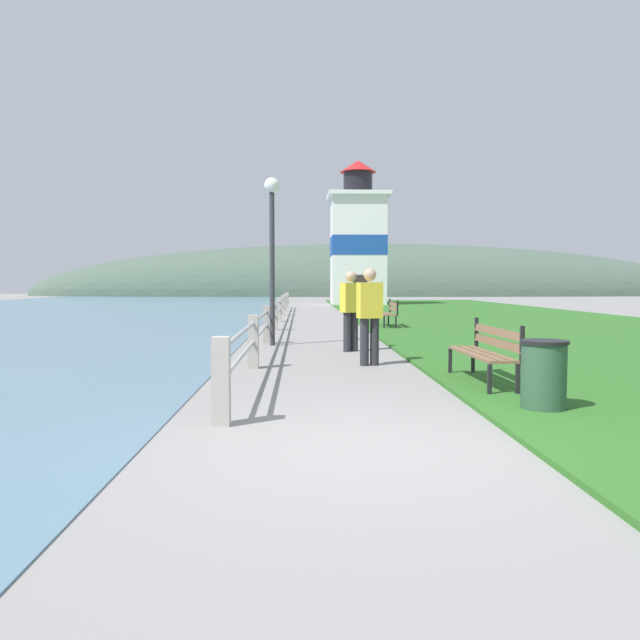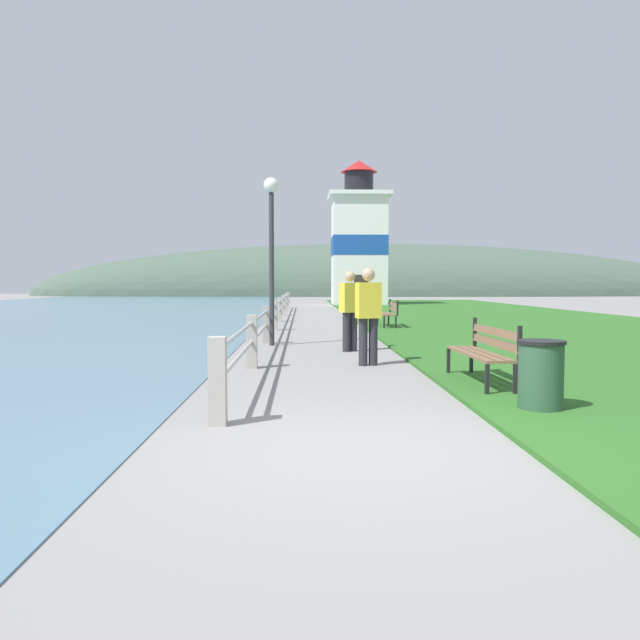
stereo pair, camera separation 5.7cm
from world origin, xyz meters
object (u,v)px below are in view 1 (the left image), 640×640
object	(u,v)px
person_strolling	(370,313)
lamp_post	(272,230)
park_bench_far	(351,301)
lighthouse	(358,243)
trash_bin	(544,377)
park_bench_near	(487,349)
park_bench_midway	(389,312)
person_by_railing	(351,308)

from	to	relation	value
person_strolling	lamp_post	xyz separation A→B (m)	(-1.92, 3.67, 1.79)
park_bench_far	lamp_post	xyz separation A→B (m)	(-3.36, -18.37, 2.20)
lighthouse	trash_bin	distance (m)	35.08
lighthouse	park_bench_near	bearing A→B (deg)	-91.94
park_bench_midway	park_bench_far	xyz separation A→B (m)	(-0.21, 12.84, 0.00)
person_strolling	park_bench_midway	bearing A→B (deg)	-24.57
park_bench_midway	lamp_post	xyz separation A→B (m)	(-3.57, -5.53, 2.20)
park_bench_near	lamp_post	world-z (taller)	lamp_post
park_bench_near	lamp_post	distance (m)	7.19
lamp_post	lighthouse	bearing A→B (deg)	80.59
lighthouse	person_strolling	xyz separation A→B (m)	(-2.56, -30.69, -3.22)
park_bench_near	person_by_railing	size ratio (longest dim) A/B	1.13
lighthouse	park_bench_midway	bearing A→B (deg)	-92.41
park_bench_far	park_bench_midway	bearing A→B (deg)	95.33
park_bench_midway	lamp_post	bearing A→B (deg)	57.18
person_by_railing	trash_bin	xyz separation A→B (m)	(1.69, -6.48, -0.52)
park_bench_midway	trash_bin	xyz separation A→B (m)	(-0.12, -13.38, -0.11)
lighthouse	lamp_post	world-z (taller)	lighthouse
park_bench_near	person_strolling	bearing A→B (deg)	-59.42
park_bench_far	park_bench_near	bearing A→B (deg)	94.39
person_by_railing	lamp_post	xyz separation A→B (m)	(-1.76, 1.37, 1.79)
park_bench_near	lamp_post	bearing A→B (deg)	-62.20
park_bench_near	trash_bin	xyz separation A→B (m)	(0.09, -1.89, -0.12)
person_strolling	park_bench_near	bearing A→B (deg)	-162.16
lighthouse	lamp_post	size ratio (longest dim) A/B	2.43
person_strolling	park_bench_far	bearing A→B (deg)	-18.12
trash_bin	lighthouse	bearing A→B (deg)	88.31
lighthouse	person_by_railing	xyz separation A→B (m)	(-2.72, -28.39, -3.22)
lighthouse	lamp_post	distance (m)	27.43
park_bench_midway	person_strolling	bearing A→B (deg)	79.82
person_by_railing	lamp_post	bearing A→B (deg)	22.41
lighthouse	trash_bin	size ratio (longest dim) A/B	11.44
park_bench_near	lighthouse	size ratio (longest dim) A/B	0.20
park_bench_near	lighthouse	bearing A→B (deg)	-93.56
person_by_railing	lamp_post	distance (m)	2.86
lighthouse	lamp_post	bearing A→B (deg)	-99.41
park_bench_midway	lighthouse	xyz separation A→B (m)	(0.90, 21.49, 3.63)
trash_bin	lamp_post	world-z (taller)	lamp_post
park_bench_near	park_bench_far	world-z (taller)	same
lighthouse	person_strolling	size ratio (longest dim) A/B	5.48
park_bench_far	trash_bin	xyz separation A→B (m)	(0.09, -26.22, -0.12)
person_by_railing	person_strolling	bearing A→B (deg)	154.17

